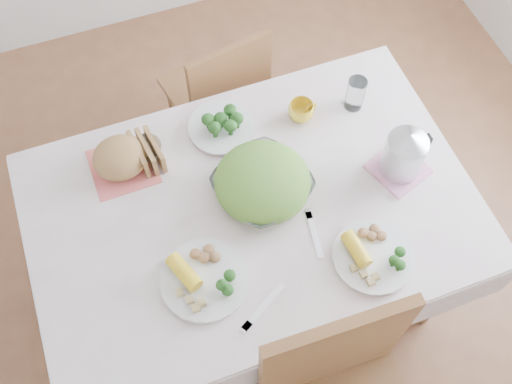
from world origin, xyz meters
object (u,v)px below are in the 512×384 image
object	(u,v)px
yellow_mug	(301,111)
salad_bowl	(262,186)
dinner_plate_left	(205,280)
electric_kettle	(405,151)
chair_far	(213,84)
dinner_plate_right	(373,257)
dining_table	(253,253)

from	to	relation	value
yellow_mug	salad_bowl	bearing A→B (deg)	-134.71
dinner_plate_left	electric_kettle	xyz separation A→B (m)	(0.76, 0.16, 0.11)
chair_far	dinner_plate_right	size ratio (longest dim) A/B	3.22
chair_far	dinner_plate_left	xyz separation A→B (m)	(-0.34, -0.99, 0.31)
yellow_mug	electric_kettle	size ratio (longest dim) A/B	0.48
salad_bowl	chair_far	bearing A→B (deg)	86.18
yellow_mug	electric_kettle	distance (m)	0.41
dining_table	dinner_plate_left	size ratio (longest dim) A/B	4.96
dinner_plate_right	electric_kettle	xyz separation A→B (m)	(0.23, 0.27, 0.11)
dinner_plate_right	electric_kettle	world-z (taller)	electric_kettle
yellow_mug	dinner_plate_right	bearing A→B (deg)	-89.70
yellow_mug	electric_kettle	bearing A→B (deg)	-54.77
dining_table	yellow_mug	xyz separation A→B (m)	(0.30, 0.29, 0.42)
salad_bowl	yellow_mug	size ratio (longest dim) A/B	3.27
dining_table	salad_bowl	bearing A→B (deg)	41.11
dining_table	chair_far	world-z (taller)	chair_far
chair_far	dining_table	bearing A→B (deg)	72.51
yellow_mug	electric_kettle	world-z (taller)	electric_kettle
dining_table	electric_kettle	bearing A→B (deg)	-4.10
salad_bowl	dining_table	bearing A→B (deg)	-138.89
dining_table	chair_far	size ratio (longest dim) A/B	1.63
dining_table	electric_kettle	distance (m)	0.73
salad_bowl	dinner_plate_left	size ratio (longest dim) A/B	1.09
salad_bowl	dinner_plate_right	bearing A→B (deg)	-55.31
chair_far	electric_kettle	bearing A→B (deg)	107.09
dinner_plate_left	yellow_mug	xyz separation A→B (m)	(0.53, 0.49, 0.03)
dining_table	yellow_mug	size ratio (longest dim) A/B	14.90
dinner_plate_left	yellow_mug	distance (m)	0.72
dining_table	dinner_plate_right	bearing A→B (deg)	-46.06
chair_far	dinner_plate_left	bearing A→B (deg)	61.11
dinner_plate_left	electric_kettle	bearing A→B (deg)	11.86
salad_bowl	dinner_plate_right	size ratio (longest dim) A/B	1.16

